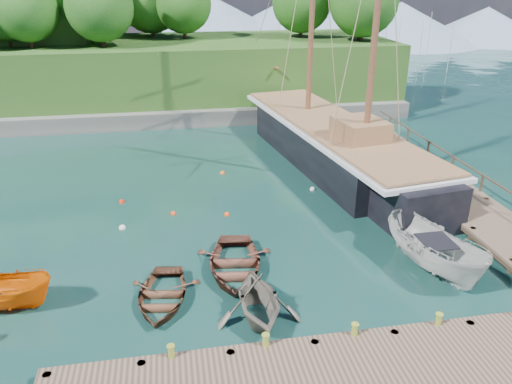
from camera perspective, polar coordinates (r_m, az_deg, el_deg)
ground at (r=21.35m, az=1.10°, el=-9.19°), size 160.00×160.00×0.00m
dock_near at (r=16.67m, az=12.87°, el=-19.08°), size 20.00×3.20×1.10m
dock_east at (r=30.89m, az=19.89°, el=1.06°), size 3.20×24.00×1.10m
bollard_0 at (r=17.04m, az=-9.48°, el=-19.59°), size 0.26×0.26×0.45m
bollard_1 at (r=17.22m, az=1.09°, el=-18.63°), size 0.26×0.26×0.45m
bollard_2 at (r=17.91m, az=11.00°, el=-17.18°), size 0.26×0.26×0.45m
bollard_3 at (r=19.05m, az=19.80°, el=-15.47°), size 0.26×0.26×0.45m
rowboat_0 at (r=19.99m, az=-10.70°, el=-12.23°), size 3.34×4.27×0.80m
rowboat_1 at (r=18.87m, az=0.27°, el=-14.20°), size 3.16×3.65×1.90m
rowboat_2 at (r=21.45m, az=-2.49°, el=-9.04°), size 3.92×5.07×0.97m
motorboat_orange at (r=21.58m, az=-27.01°, el=-11.76°), size 4.46×2.44×1.63m
cabin_boat_white at (r=22.75m, az=19.44°, el=-8.45°), size 3.28×5.84×2.13m
schooner at (r=33.26m, az=8.70°, el=5.15°), size 8.12×28.15×20.81m
mooring_buoy_0 at (r=25.65m, az=-15.02°, el=-4.04°), size 0.35×0.35×0.35m
mooring_buoy_1 at (r=26.55m, az=-9.43°, el=-2.52°), size 0.31×0.31×0.31m
mooring_buoy_2 at (r=26.14m, az=-3.35°, el=-2.66°), size 0.31×0.31×0.31m
mooring_buoy_3 at (r=29.31m, az=6.48°, el=0.26°), size 0.32×0.32×0.32m
mooring_buoy_4 at (r=28.51m, az=-15.08°, el=-1.15°), size 0.32×0.32×0.32m
mooring_buoy_5 at (r=31.54m, az=-3.86°, el=2.10°), size 0.34×0.34×0.34m
headland at (r=50.19m, az=-21.50°, el=15.23°), size 51.00×19.31×12.90m
distant_ridge at (r=88.22m, az=-5.21°, el=18.93°), size 117.00×40.00×10.00m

